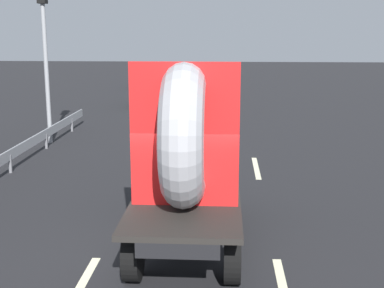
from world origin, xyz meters
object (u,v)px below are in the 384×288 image
(flatbed_truck, at_px, (190,152))
(traffic_light, at_px, (45,38))
(oncoming_car, at_px, (152,78))
(distant_sedan, at_px, (152,94))

(flatbed_truck, relative_size, traffic_light, 0.87)
(flatbed_truck, distance_m, oncoming_car, 28.85)
(flatbed_truck, xyz_separation_m, traffic_light, (-5.92, 8.97, 2.11))
(distant_sedan, height_order, traffic_light, traffic_light)
(flatbed_truck, bearing_deg, traffic_light, 123.46)
(distant_sedan, xyz_separation_m, oncoming_car, (-1.28, 9.19, 0.02))
(distant_sedan, distance_m, oncoming_car, 9.27)
(flatbed_truck, xyz_separation_m, distant_sedan, (-3.42, 19.25, -1.15))
(oncoming_car, bearing_deg, flatbed_truck, -80.62)
(flatbed_truck, distance_m, traffic_light, 10.95)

